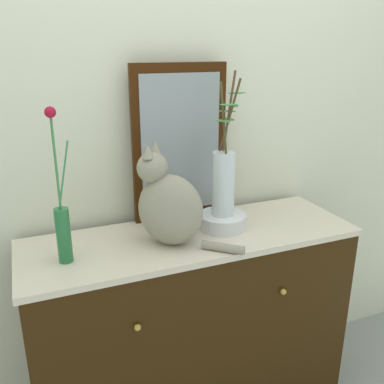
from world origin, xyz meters
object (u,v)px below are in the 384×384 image
(vase_slim_green, at_px, (62,223))
(vase_glass_clear, at_px, (224,179))
(sideboard, at_px, (192,330))
(cat_sitting, at_px, (169,205))
(mirror_leaning, at_px, (180,144))
(bowl_porcelain, at_px, (222,221))

(vase_slim_green, xyz_separation_m, vase_glass_clear, (0.63, 0.06, 0.07))
(sideboard, xyz_separation_m, cat_sitting, (-0.11, -0.04, 0.61))
(mirror_leaning, relative_size, bowl_porcelain, 3.34)
(cat_sitting, bearing_deg, vase_glass_clear, 12.59)
(cat_sitting, bearing_deg, mirror_leaning, 60.24)
(cat_sitting, relative_size, bowl_porcelain, 1.99)
(mirror_leaning, height_order, cat_sitting, mirror_leaning)
(vase_slim_green, bearing_deg, vase_glass_clear, 5.02)
(cat_sitting, bearing_deg, sideboard, 19.10)
(mirror_leaning, xyz_separation_m, vase_slim_green, (-0.52, -0.24, -0.18))
(vase_slim_green, relative_size, vase_glass_clear, 0.94)
(mirror_leaning, relative_size, vase_slim_green, 1.21)
(mirror_leaning, bearing_deg, cat_sitting, -119.76)
(mirror_leaning, relative_size, vase_glass_clear, 1.15)
(sideboard, xyz_separation_m, vase_glass_clear, (0.14, 0.02, 0.66))
(bowl_porcelain, bearing_deg, mirror_leaning, 122.79)
(mirror_leaning, xyz_separation_m, vase_glass_clear, (0.12, -0.18, -0.11))
(mirror_leaning, relative_size, cat_sitting, 1.68)
(sideboard, bearing_deg, bowl_porcelain, 7.03)
(sideboard, height_order, bowl_porcelain, bowl_porcelain)
(cat_sitting, xyz_separation_m, bowl_porcelain, (0.25, 0.06, -0.13))
(sideboard, relative_size, vase_slim_green, 2.49)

